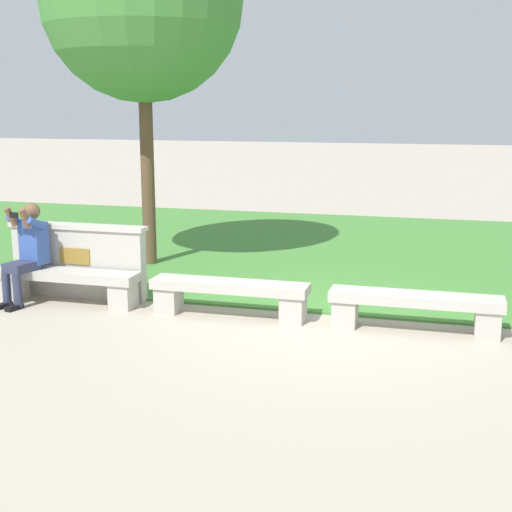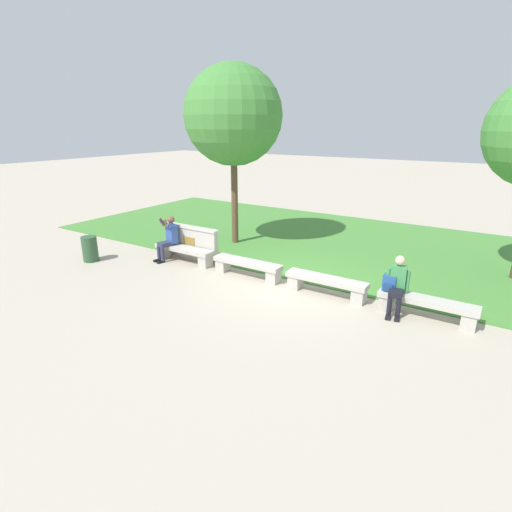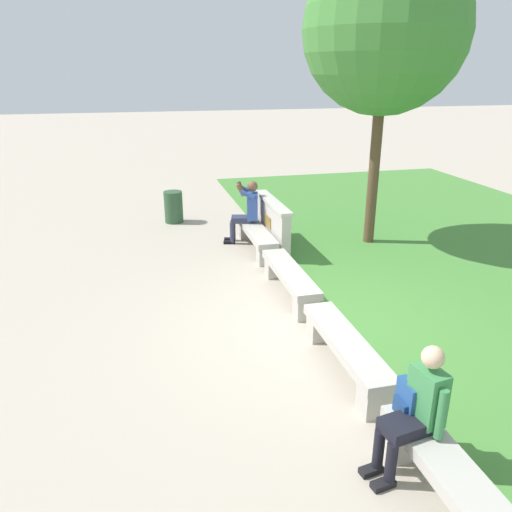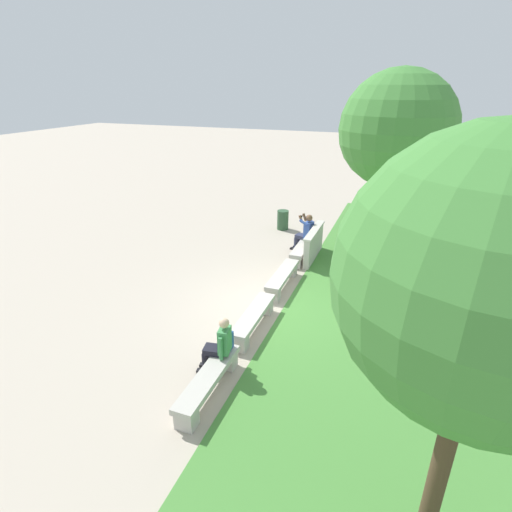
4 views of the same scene
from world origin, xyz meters
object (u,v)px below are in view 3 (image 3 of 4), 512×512
Objects in this scene: backpack at (412,400)px; tree_behind_wall at (386,30)px; bench_main at (256,236)px; bench_near at (290,278)px; bench_mid at (346,349)px; trash_bin at (174,207)px; person_distant at (417,408)px; bench_far at (461,494)px; person_photographer at (247,209)px.

backpack is 7.23m from tree_behind_wall.
tree_behind_wall is at bearing 86.94° from bench_main.
bench_near is 5.01m from tree_behind_wall.
bench_near and bench_mid have the same top height.
trash_bin is (-2.52, -3.87, -3.76)m from tree_behind_wall.
bench_near is at bearing 179.03° from person_distant.
backpack is at bearing -0.16° from bench_near.
backpack reaches higher than bench_main.
bench_far is 1.57× the size of person_distant.
bench_main is 1.50× the size of person_photographer.
tree_behind_wall is (-4.37, 2.43, 3.83)m from bench_mid.
tree_behind_wall is (-6.00, 2.49, 3.46)m from person_distant.
backpack reaches higher than trash_bin.
bench_mid is at bearing 179.60° from backpack.
tree_behind_wall is (-2.12, 2.43, 3.83)m from bench_near.
trash_bin is at bearing -170.81° from person_distant.
bench_main is at bearing -93.06° from tree_behind_wall.
tree_behind_wall reaches higher than bench_near.
tree_behind_wall is at bearing 157.44° from person_distant.
backpack reaches higher than bench_far.
person_photographer is at bearing -179.15° from bench_mid.
bench_main is 2.64× the size of trash_bin.
bench_mid is at bearing 0.85° from person_photographer.
person_photographer is 1.76× the size of trash_bin.
person_distant is (-0.62, -0.07, 0.37)m from bench_far.
trash_bin is (-4.65, -1.44, 0.07)m from bench_near.
person_distant is 0.18m from backpack.
backpack is at bearing 0.57° from person_photographer.
backpack is at bearing 161.72° from person_distant.
bench_main is 4.62× the size of backpack.
person_distant reaches higher than bench_mid.
person_photographer is at bearing -104.33° from tree_behind_wall.
backpack reaches higher than bench_mid.
bench_near and bench_far have the same top height.
person_photographer is at bearing -179.92° from person_distant.
person_photographer reaches higher than bench_main.
person_distant is 1.68× the size of trash_bin.
bench_near is at bearing 0.00° from bench_main.
trash_bin is (-6.90, -1.44, 0.07)m from bench_mid.
bench_near is 2.25m from bench_mid.
backpack is (6.47, 0.06, -0.11)m from person_photographer.
backpack is (3.71, -0.01, 0.32)m from bench_near.
tree_behind_wall reaches higher than bench_mid.
bench_far is at bearing 0.00° from bench_mid.
person_distant is at bearing -0.97° from bench_near.
person_distant is at bearing 9.19° from trash_bin.
tree_behind_wall is at bearing 56.88° from trash_bin.
person_photographer reaches higher than trash_bin.
person_distant is at bearing -0.61° from bench_main.
bench_near is 3.90m from person_distant.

